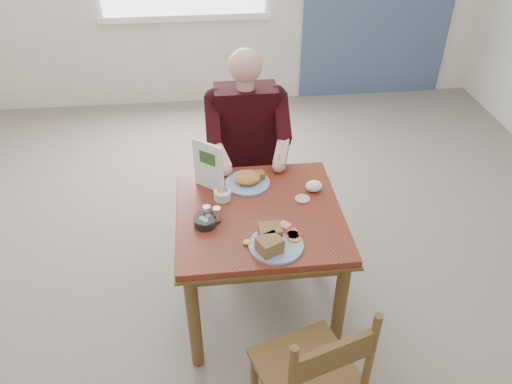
{
  "coord_description": "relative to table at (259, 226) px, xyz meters",
  "views": [
    {
      "loc": [
        -0.26,
        -2.13,
        2.44
      ],
      "look_at": [
        -0.02,
        0.0,
        0.88
      ],
      "focal_mm": 35.0,
      "sensor_mm": 36.0,
      "label": 1
    }
  ],
  "objects": [
    {
      "name": "shakers",
      "position": [
        -0.26,
        -0.06,
        0.16
      ],
      "size": [
        0.11,
        0.07,
        0.09
      ],
      "color": "white",
      "rests_on": "table"
    },
    {
      "name": "metal_dish",
      "position": [
        0.25,
        0.07,
        0.12
      ],
      "size": [
        0.09,
        0.09,
        0.01
      ],
      "primitive_type": "cylinder",
      "rotation": [
        0.0,
        0.0,
        0.01
      ],
      "color": "silver",
      "rests_on": "table"
    },
    {
      "name": "table",
      "position": [
        0.0,
        0.0,
        0.0
      ],
      "size": [
        0.92,
        0.92,
        0.75
      ],
      "color": "maroon",
      "rests_on": "ground"
    },
    {
      "name": "napkin",
      "position": [
        0.33,
        0.16,
        0.14
      ],
      "size": [
        0.11,
        0.09,
        0.06
      ],
      "primitive_type": "ellipsoid",
      "rotation": [
        0.0,
        0.0,
        -0.13
      ],
      "color": "white",
      "rests_on": "table"
    },
    {
      "name": "chair_far",
      "position": [
        0.0,
        0.8,
        -0.16
      ],
      "size": [
        0.42,
        0.42,
        0.95
      ],
      "color": "brown",
      "rests_on": "ground"
    },
    {
      "name": "menu",
      "position": [
        -0.26,
        0.25,
        0.26
      ],
      "size": [
        0.17,
        0.14,
        0.3
      ],
      "color": "white",
      "rests_on": "table"
    },
    {
      "name": "lemon_wedge",
      "position": [
        -0.09,
        -0.26,
        0.13
      ],
      "size": [
        0.05,
        0.04,
        0.03
      ],
      "primitive_type": "ellipsoid",
      "rotation": [
        0.0,
        0.0,
        0.13
      ],
      "color": "#F8FF35",
      "rests_on": "table"
    },
    {
      "name": "creamer",
      "position": [
        -0.3,
        -0.09,
        0.14
      ],
      "size": [
        0.13,
        0.13,
        0.06
      ],
      "color": "white",
      "rests_on": "table"
    },
    {
      "name": "chair_near",
      "position": [
        0.13,
        -0.87,
        -0.16
      ],
      "size": [
        0.53,
        0.53,
        0.95
      ],
      "color": "brown",
      "rests_on": "ground"
    },
    {
      "name": "near_plate",
      "position": [
        0.04,
        -0.29,
        0.15
      ],
      "size": [
        0.35,
        0.35,
        0.09
      ],
      "color": "white",
      "rests_on": "table"
    },
    {
      "name": "floor",
      "position": [
        0.0,
        0.0,
        -0.64
      ],
      "size": [
        6.0,
        6.0,
        0.0
      ],
      "primitive_type": "plane",
      "color": "#70685A",
      "rests_on": "ground"
    },
    {
      "name": "caddy",
      "position": [
        -0.2,
        0.14,
        0.14
      ],
      "size": [
        0.13,
        0.13,
        0.07
      ],
      "color": "white",
      "rests_on": "table"
    },
    {
      "name": "diner",
      "position": [
        0.0,
        0.71,
        0.17
      ],
      "size": [
        0.53,
        0.56,
        1.39
      ],
      "color": "gray",
      "rests_on": "chair_far"
    },
    {
      "name": "far_plate",
      "position": [
        -0.03,
        0.27,
        0.14
      ],
      "size": [
        0.31,
        0.31,
        0.07
      ],
      "color": "white",
      "rests_on": "table"
    }
  ]
}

